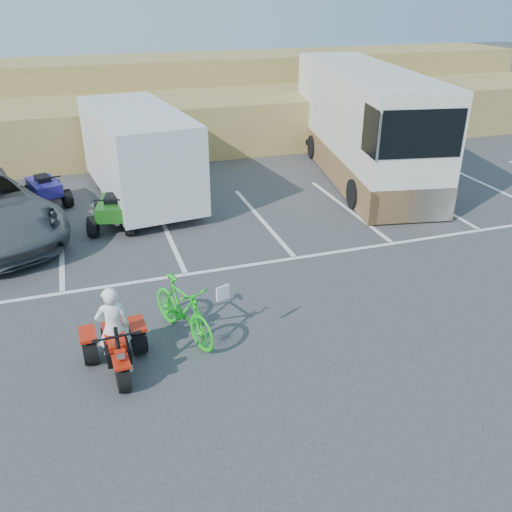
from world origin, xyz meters
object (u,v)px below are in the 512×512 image
object	(u,v)px
red_trike_atv	(120,370)
quad_atv_green	(116,228)
rider	(113,328)
cargo_trailer	(138,152)
green_dirt_bike	(183,309)
quad_atv_blue	(47,205)
rv_motorhome	(361,129)

from	to	relation	value
red_trike_atv	quad_atv_green	bearing A→B (deg)	82.48
rider	quad_atv_green	bearing A→B (deg)	-97.70
red_trike_atv	cargo_trailer	distance (m)	8.66
green_dirt_bike	cargo_trailer	distance (m)	7.78
quad_atv_blue	quad_atv_green	size ratio (longest dim) A/B	0.98
cargo_trailer	rider	bearing A→B (deg)	-107.41
quad_atv_blue	quad_atv_green	world-z (taller)	quad_atv_green
rv_motorhome	quad_atv_green	xyz separation A→B (m)	(-8.67, -2.44, -1.52)
green_dirt_bike	quad_atv_blue	xyz separation A→B (m)	(-2.58, 8.09, -0.58)
rider	cargo_trailer	world-z (taller)	cargo_trailer
red_trike_atv	rider	bearing A→B (deg)	90.00
rv_motorhome	quad_atv_blue	bearing A→B (deg)	-169.40
cargo_trailer	quad_atv_green	xyz separation A→B (m)	(-1.01, -2.06, -1.48)
rider	rv_motorhome	world-z (taller)	rv_motorhome
red_trike_atv	quad_atv_green	distance (m)	6.35
rider	green_dirt_bike	world-z (taller)	rider
quad_atv_blue	quad_atv_green	bearing A→B (deg)	-69.90
cargo_trailer	rv_motorhome	bearing A→B (deg)	-4.12
rv_motorhome	quad_atv_blue	size ratio (longest dim) A/B	6.33
red_trike_atv	quad_atv_blue	distance (m)	8.85
cargo_trailer	quad_atv_green	world-z (taller)	cargo_trailer
rider	green_dirt_bike	distance (m)	1.39
red_trike_atv	rv_motorhome	bearing A→B (deg)	40.78
rider	cargo_trailer	distance (m)	8.41
rv_motorhome	green_dirt_bike	bearing A→B (deg)	-123.78
green_dirt_bike	quad_atv_green	world-z (taller)	green_dirt_bike
cargo_trailer	quad_atv_blue	distance (m)	3.20
cargo_trailer	red_trike_atv	bearing A→B (deg)	-107.17
red_trike_atv	quad_atv_blue	bearing A→B (deg)	95.55
rider	quad_atv_green	size ratio (longest dim) A/B	0.96
green_dirt_bike	quad_atv_blue	size ratio (longest dim) A/B	1.23
rv_motorhome	quad_atv_blue	world-z (taller)	rv_motorhome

